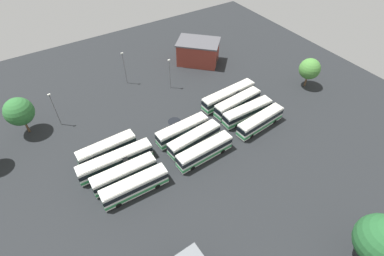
{
  "coord_description": "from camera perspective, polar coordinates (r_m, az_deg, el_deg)",
  "views": [
    {
      "loc": [
        21.48,
        35.5,
        43.46
      ],
      "look_at": [
        -1.89,
        -1.43,
        1.48
      ],
      "focal_mm": 27.65,
      "sensor_mm": 36.0,
      "label": 1
    }
  ],
  "objects": [
    {
      "name": "bus_row0_slot2",
      "position": [
        64.93,
        10.61,
        3.04
      ],
      "size": [
        11.83,
        2.56,
        3.4
      ],
      "color": "silver",
      "rests_on": "ground_plane"
    },
    {
      "name": "bus_row0_slot1",
      "position": [
        66.93,
        8.77,
        4.75
      ],
      "size": [
        12.07,
        3.49,
        3.4
      ],
      "color": "silver",
      "rests_on": "ground_plane"
    },
    {
      "name": "lamp_post_far_corner",
      "position": [
        66.8,
        -24.96,
        3.45
      ],
      "size": [
        0.56,
        0.28,
        8.15
      ],
      "color": "slate",
      "rests_on": "ground_plane"
    },
    {
      "name": "bus_row0_slot3",
      "position": [
        63.24,
        13.03,
        1.27
      ],
      "size": [
        11.67,
        3.59,
        3.4
      ],
      "color": "silver",
      "rests_on": "ground_plane"
    },
    {
      "name": "bus_row2_slot0",
      "position": [
        58.37,
        -16.08,
        -3.96
      ],
      "size": [
        11.24,
        2.74,
        3.4
      ],
      "color": "silver",
      "rests_on": "ground_plane"
    },
    {
      "name": "puddle_front_lane",
      "position": [
        64.35,
        -3.4,
        1.27
      ],
      "size": [
        2.85,
        2.85,
        0.01
      ],
      "primitive_type": "cylinder",
      "color": "black",
      "rests_on": "ground_plane"
    },
    {
      "name": "ground_plane",
      "position": [
        60.09,
        -0.8,
        -2.49
      ],
      "size": [
        107.92,
        107.92,
        0.0
      ],
      "primitive_type": "plane",
      "color": "black"
    },
    {
      "name": "bus_row2_slot3",
      "position": [
        51.77,
        -10.98,
        -10.97
      ],
      "size": [
        11.66,
        2.7,
        3.4
      ],
      "color": "silver",
      "rests_on": "ground_plane"
    },
    {
      "name": "bus_row2_slot2",
      "position": [
        53.7,
        -12.94,
        -8.65
      ],
      "size": [
        11.58,
        2.61,
        3.4
      ],
      "color": "silver",
      "rests_on": "ground_plane"
    },
    {
      "name": "depot_building",
      "position": [
        82.22,
        1.2,
        14.47
      ],
      "size": [
        13.11,
        13.05,
        6.24
      ],
      "color": "maroon",
      "rests_on": "ground_plane"
    },
    {
      "name": "lamp_post_mid_lot",
      "position": [
        74.71,
        -12.91,
        11.39
      ],
      "size": [
        0.56,
        0.28,
        8.49
      ],
      "color": "slate",
      "rests_on": "ground_plane"
    },
    {
      "name": "puddle_between_rows",
      "position": [
        64.35,
        2.2,
        1.32
      ],
      "size": [
        1.6,
        1.6,
        0.01
      ],
      "primitive_type": "cylinder",
      "color": "black",
      "rests_on": "ground_plane"
    },
    {
      "name": "tree_northwest",
      "position": [
        67.52,
        -30.4,
        2.74
      ],
      "size": [
        5.67,
        5.67,
        8.35
      ],
      "color": "brown",
      "rests_on": "ground_plane"
    },
    {
      "name": "bus_row1_slot2",
      "position": [
        57.87,
        0.42,
        -2.21
      ],
      "size": [
        11.6,
        3.6,
        3.4
      ],
      "color": "silver",
      "rests_on": "ground_plane"
    },
    {
      "name": "bus_row2_slot1",
      "position": [
        55.97,
        -14.47,
        -6.17
      ],
      "size": [
        13.93,
        2.67,
        3.4
      ],
      "color": "silver",
      "rests_on": "ground_plane"
    },
    {
      "name": "bus_row0_slot0",
      "position": [
        68.84,
        7.08,
        6.22
      ],
      "size": [
        14.01,
        3.3,
        3.4
      ],
      "color": "silver",
      "rests_on": "ground_plane"
    },
    {
      "name": "bus_row1_slot1",
      "position": [
        59.68,
        -1.87,
        -0.46
      ],
      "size": [
        11.37,
        2.96,
        3.4
      ],
      "color": "silver",
      "rests_on": "ground_plane"
    },
    {
      "name": "lamp_post_near_entrance",
      "position": [
        71.62,
        -4.33,
        10.6
      ],
      "size": [
        0.56,
        0.28,
        7.84
      ],
      "color": "slate",
      "rests_on": "ground_plane"
    },
    {
      "name": "tree_west_edge",
      "position": [
        77.1,
        21.75,
        10.55
      ],
      "size": [
        4.99,
        4.99,
        7.38
      ],
      "color": "brown",
      "rests_on": "ground_plane"
    },
    {
      "name": "tree_northeast",
      "position": [
        47.93,
        32.83,
        -17.89
      ],
      "size": [
        7.11,
        7.11,
        9.85
      ],
      "color": "brown",
      "rests_on": "ground_plane"
    },
    {
      "name": "bus_row1_slot3",
      "position": [
        55.8,
        2.42,
        -4.51
      ],
      "size": [
        11.66,
        3.02,
        3.4
      ],
      "color": "silver",
      "rests_on": "ground_plane"
    }
  ]
}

